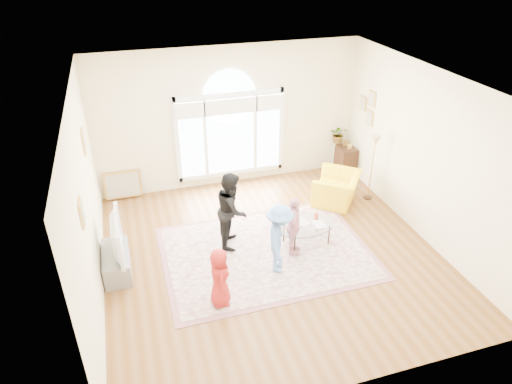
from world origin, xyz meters
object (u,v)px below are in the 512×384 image
object	(u,v)px
tv_console	(117,262)
armchair	(337,189)
television	(112,236)
coffee_table	(307,226)
area_rug	(266,252)

from	to	relation	value
tv_console	armchair	size ratio (longest dim) A/B	0.97
television	tv_console	bearing A→B (deg)	180.00
television	coffee_table	xyz separation A→B (m)	(3.48, -0.18, -0.35)
television	coffee_table	world-z (taller)	television
television	armchair	bearing A→B (deg)	12.76
coffee_table	area_rug	bearing A→B (deg)	177.16
television	armchair	xyz separation A→B (m)	(4.71, 1.07, -0.42)
area_rug	coffee_table	bearing A→B (deg)	5.19
tv_console	armchair	xyz separation A→B (m)	(4.72, 1.07, 0.12)
armchair	television	bearing A→B (deg)	-38.82
area_rug	tv_console	size ratio (longest dim) A/B	3.60
tv_console	television	xyz separation A→B (m)	(0.01, -0.00, 0.55)
area_rug	armchair	size ratio (longest dim) A/B	3.50
television	armchair	size ratio (longest dim) A/B	1.13
area_rug	armchair	distance (m)	2.46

